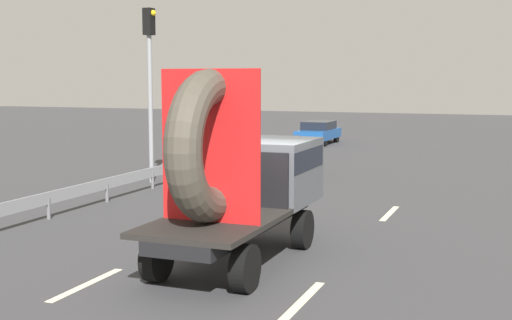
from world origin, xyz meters
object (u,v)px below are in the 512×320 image
Objects in this scene: oncoming_car at (318,132)px; traffic_light at (150,70)px; flatbed_truck at (243,173)px; distant_sedan at (272,154)px.

traffic_light is at bearing -95.07° from oncoming_car.
traffic_light is 16.24m from oncoming_car.
flatbed_truck is 0.86× the size of traffic_light.
distant_sedan is (-3.79, 11.96, -1.00)m from flatbed_truck.
distant_sedan reaches higher than oncoming_car.
traffic_light is 1.55× the size of oncoming_car.
distant_sedan is at bearing 107.59° from flatbed_truck.
traffic_light is (-3.06, -3.81, 3.15)m from distant_sedan.
distant_sedan is 12.16m from oncoming_car.
oncoming_car is (-5.45, 24.00, -1.06)m from flatbed_truck.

